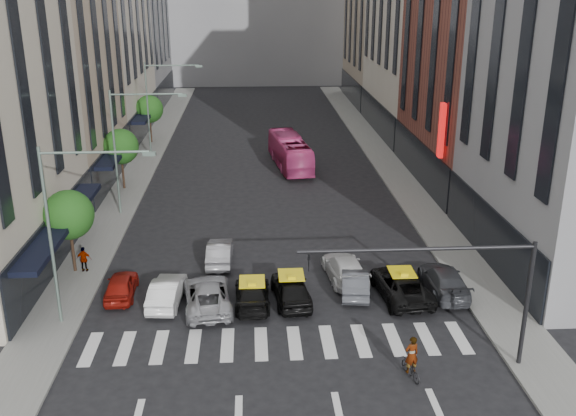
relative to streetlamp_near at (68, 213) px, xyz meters
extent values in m
plane|color=black|center=(10.04, -4.00, -5.90)|extent=(160.00, 160.00, 0.00)
cube|color=slate|center=(-1.46, 26.00, -5.83)|extent=(3.00, 96.00, 0.15)
cube|color=slate|center=(21.54, 26.00, -5.83)|extent=(3.00, 96.00, 0.15)
cube|color=tan|center=(-6.96, 24.00, 6.10)|extent=(8.00, 16.00, 24.00)
cube|color=brown|center=(27.04, 23.00, 7.10)|extent=(8.00, 18.00, 26.00)
cylinder|color=black|center=(-1.76, 6.00, -4.18)|extent=(0.18, 0.18, 3.15)
sphere|color=#1C4E16|center=(-1.76, 6.00, -2.24)|extent=(2.88, 2.88, 2.88)
cylinder|color=black|center=(-1.76, 22.00, -4.18)|extent=(0.18, 0.18, 3.15)
sphere|color=#1C4E16|center=(-1.76, 22.00, -2.24)|extent=(2.88, 2.88, 2.88)
cylinder|color=black|center=(-1.76, 38.00, -4.18)|extent=(0.18, 0.18, 3.15)
sphere|color=#1C4E16|center=(-1.76, 38.00, -2.24)|extent=(2.88, 2.88, 2.88)
cylinder|color=gray|center=(-0.96, 0.00, -1.25)|extent=(0.16, 0.16, 9.00)
cylinder|color=gray|center=(1.54, 0.00, 2.95)|extent=(5.00, 0.12, 0.12)
cube|color=gray|center=(4.04, 0.00, 2.85)|extent=(0.60, 0.25, 0.18)
cylinder|color=gray|center=(-0.96, 16.00, -1.25)|extent=(0.16, 0.16, 9.00)
cylinder|color=gray|center=(1.54, 16.00, 2.95)|extent=(5.00, 0.12, 0.12)
cube|color=gray|center=(4.04, 16.00, 2.85)|extent=(0.60, 0.25, 0.18)
cylinder|color=gray|center=(-0.96, 32.00, -1.25)|extent=(0.16, 0.16, 9.00)
cylinder|color=gray|center=(1.54, 32.00, 2.95)|extent=(5.00, 0.12, 0.12)
cube|color=gray|center=(4.04, 32.00, 2.85)|extent=(0.60, 0.25, 0.18)
cylinder|color=black|center=(20.54, -5.00, -2.90)|extent=(0.20, 0.20, 6.00)
cylinder|color=black|center=(15.54, -5.00, -0.10)|extent=(10.00, 0.16, 0.16)
imported|color=black|center=(11.04, -5.00, -0.60)|extent=(0.13, 0.16, 0.80)
cube|color=red|center=(22.64, 16.00, 0.10)|extent=(0.30, 0.70, 4.00)
imported|color=maroon|center=(1.54, 2.81, -5.25)|extent=(1.67, 3.88, 1.30)
imported|color=white|center=(4.13, 1.87, -5.20)|extent=(1.82, 4.37, 1.41)
imported|color=#A5A6AA|center=(6.31, 1.32, -5.19)|extent=(2.94, 5.38, 1.43)
imported|color=black|center=(8.66, 1.49, -5.25)|extent=(1.85, 4.53, 1.31)
imported|color=black|center=(10.75, 1.69, -5.13)|extent=(2.25, 4.68, 1.54)
imported|color=#46494F|center=(14.32, 2.56, -5.22)|extent=(1.93, 4.28, 1.36)
imported|color=black|center=(16.74, 1.86, -5.17)|extent=(2.93, 5.49, 1.47)
imported|color=#3E4046|center=(19.23, 2.25, -5.18)|extent=(2.13, 5.04, 1.45)
imported|color=#A7A7AC|center=(6.71, 6.97, -5.22)|extent=(1.54, 4.21, 1.38)
imported|color=silver|center=(14.00, 4.18, -5.18)|extent=(2.49, 5.14, 1.44)
imported|color=#D03D80|center=(12.32, 28.03, -4.47)|extent=(3.71, 10.54, 2.87)
imported|color=black|center=(15.48, -5.60, -5.49)|extent=(0.93, 1.67, 0.83)
imported|color=gray|center=(15.48, -5.60, -4.20)|extent=(0.72, 0.57, 1.75)
imported|color=gray|center=(-1.15, 5.88, -4.99)|extent=(0.92, 0.44, 1.53)
camera|label=1|loc=(8.75, -29.09, 10.41)|focal=40.00mm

